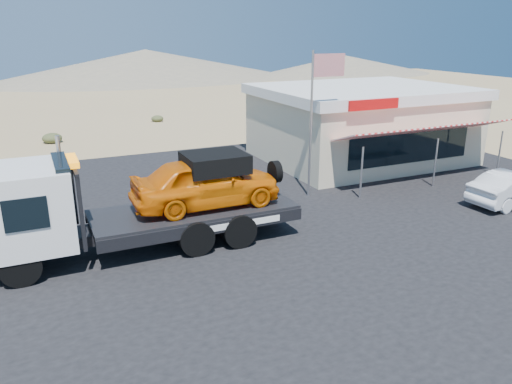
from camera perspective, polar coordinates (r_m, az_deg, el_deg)
ground at (r=15.72m, az=-0.57°, el=-7.46°), size 120.00×120.00×0.00m
asphalt_lot at (r=18.99m, az=1.25°, el=-2.80°), size 32.00×24.00×0.02m
tow_truck at (r=16.11m, az=-13.21°, el=-0.69°), size 9.58×2.84×3.20m
jerky_store at (r=27.72m, az=11.87°, el=7.75°), size 10.40×9.97×3.90m
flagpole at (r=20.70m, az=6.91°, el=9.58°), size 1.55×0.10×6.00m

